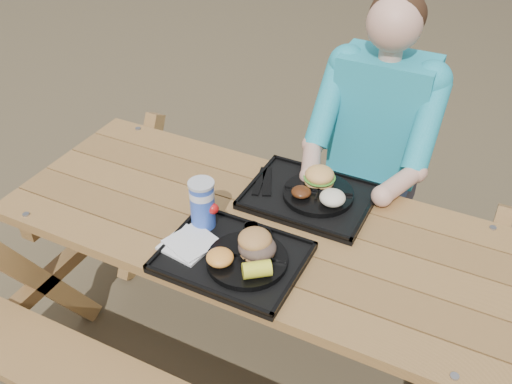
% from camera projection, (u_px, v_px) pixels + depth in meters
% --- Properties ---
extents(ground, '(60.00, 60.00, 0.00)m').
position_uv_depth(ground, '(256.00, 355.00, 2.45)').
color(ground, '#999999').
rests_on(ground, ground).
extents(picnic_table, '(1.80, 1.49, 0.75)m').
position_uv_depth(picnic_table, '(256.00, 295.00, 2.23)').
color(picnic_table, '#999999').
rests_on(picnic_table, ground).
extents(tray_near, '(0.45, 0.35, 0.02)m').
position_uv_depth(tray_near, '(233.00, 258.00, 1.84)').
color(tray_near, black).
rests_on(tray_near, picnic_table).
extents(tray_far, '(0.45, 0.35, 0.02)m').
position_uv_depth(tray_far, '(309.00, 197.00, 2.10)').
color(tray_far, black).
rests_on(tray_far, picnic_table).
extents(plate_near, '(0.26, 0.26, 0.02)m').
position_uv_depth(plate_near, '(247.00, 260.00, 1.80)').
color(plate_near, black).
rests_on(plate_near, tray_near).
extents(plate_far, '(0.26, 0.26, 0.02)m').
position_uv_depth(plate_far, '(318.00, 194.00, 2.08)').
color(plate_far, black).
rests_on(plate_far, tray_far).
extents(napkin_stack, '(0.17, 0.17, 0.02)m').
position_uv_depth(napkin_stack, '(188.00, 244.00, 1.87)').
color(napkin_stack, white).
rests_on(napkin_stack, tray_near).
extents(soda_cup, '(0.08, 0.08, 0.17)m').
position_uv_depth(soda_cup, '(202.00, 205.00, 1.91)').
color(soda_cup, '#1840BA').
rests_on(soda_cup, tray_near).
extents(condiment_bbq, '(0.05, 0.05, 0.03)m').
position_uv_depth(condiment_bbq, '(251.00, 229.00, 1.91)').
color(condiment_bbq, black).
rests_on(condiment_bbq, tray_near).
extents(condiment_mustard, '(0.05, 0.05, 0.03)m').
position_uv_depth(condiment_mustard, '(264.00, 236.00, 1.88)').
color(condiment_mustard, yellow).
rests_on(condiment_mustard, tray_near).
extents(sandwich, '(0.11, 0.11, 0.12)m').
position_uv_depth(sandwich, '(257.00, 239.00, 1.78)').
color(sandwich, '#C28344').
rests_on(sandwich, plate_near).
extents(mac_cheese, '(0.09, 0.09, 0.04)m').
position_uv_depth(mac_cheese, '(220.00, 257.00, 1.77)').
color(mac_cheese, '#FFAA43').
rests_on(mac_cheese, plate_near).
extents(corn_cob, '(0.12, 0.12, 0.05)m').
position_uv_depth(corn_cob, '(257.00, 269.00, 1.72)').
color(corn_cob, '#FFFC35').
rests_on(corn_cob, plate_near).
extents(cutlery_far, '(0.10, 0.18, 0.01)m').
position_uv_depth(cutlery_far, '(267.00, 181.00, 2.16)').
color(cutlery_far, black).
rests_on(cutlery_far, tray_far).
extents(burger, '(0.11, 0.11, 0.10)m').
position_uv_depth(burger, '(320.00, 172.00, 2.09)').
color(burger, '#F8AE57').
rests_on(burger, plate_far).
extents(baked_beans, '(0.07, 0.07, 0.03)m').
position_uv_depth(baked_beans, '(301.00, 192.00, 2.05)').
color(baked_beans, '#522610').
rests_on(baked_beans, plate_far).
extents(potato_salad, '(0.09, 0.09, 0.05)m').
position_uv_depth(potato_salad, '(332.00, 198.00, 2.00)').
color(potato_salad, white).
rests_on(potato_salad, plate_far).
extents(diner, '(0.48, 0.84, 1.28)m').
position_uv_depth(diner, '(374.00, 164.00, 2.49)').
color(diner, teal).
rests_on(diner, ground).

